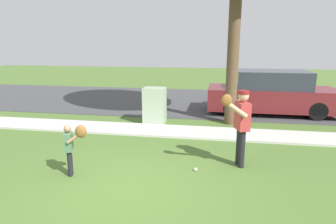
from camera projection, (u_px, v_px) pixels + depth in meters
The scene contains 8 objects.
ground_plane at pixel (162, 132), 8.90m from camera, with size 48.00×48.00×0.00m, color #4C6B2D.
sidewalk_strip at pixel (163, 131), 8.99m from camera, with size 36.00×1.20×0.06m, color beige.
road_surface at pixel (183, 101), 13.79m from camera, with size 36.00×6.80×0.02m, color #424244.
person_adult at pixel (240, 120), 6.24m from camera, with size 0.65×0.76×1.68m.
person_child at pixel (72, 143), 5.85m from camera, with size 0.55×0.36×1.10m.
baseball at pixel (196, 169), 6.22m from camera, with size 0.07×0.07×0.07m, color white.
utility_cabinet at pixel (155, 106), 9.79m from camera, with size 0.72×0.57×1.21m, color #9EB293.
parked_suv_maroon at pixel (271, 93), 11.12m from camera, with size 4.70×1.90×1.63m.
Camera 1 is at (1.65, -4.86, 2.65)m, focal length 31.35 mm.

